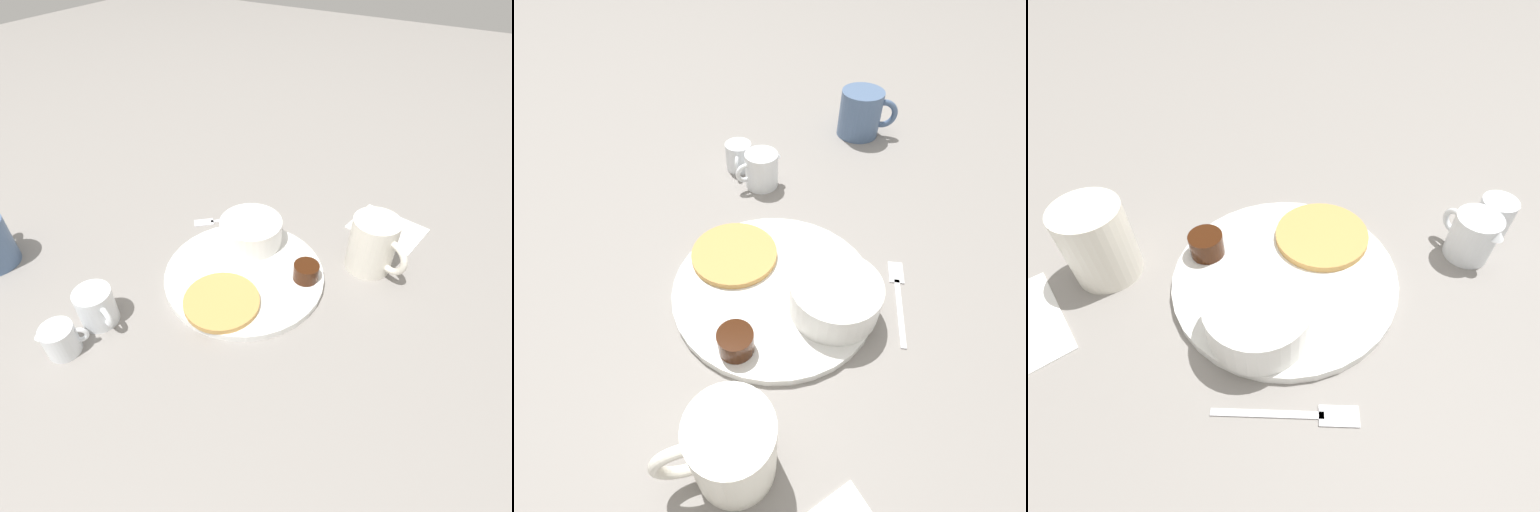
{
  "view_description": "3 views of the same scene",
  "coord_description": "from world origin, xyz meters",
  "views": [
    {
      "loc": [
        0.26,
        -0.4,
        0.49
      ],
      "look_at": [
        0.02,
        0.01,
        0.05
      ],
      "focal_mm": 28.0,
      "sensor_mm": 36.0,
      "label": 1
    },
    {
      "loc": [
        0.22,
        0.25,
        0.42
      ],
      "look_at": [
        -0.01,
        -0.02,
        0.05
      ],
      "focal_mm": 28.0,
      "sensor_mm": 36.0,
      "label": 2
    },
    {
      "loc": [
        -0.21,
        0.23,
        0.38
      ],
      "look_at": [
        0.01,
        -0.01,
        0.03
      ],
      "focal_mm": 28.0,
      "sensor_mm": 36.0,
      "label": 3
    }
  ],
  "objects": [
    {
      "name": "syrup_cup",
      "position": [
        0.09,
        0.04,
        0.03
      ],
      "size": [
        0.04,
        0.04,
        0.03
      ],
      "color": "#38190A",
      "rests_on": "plate"
    },
    {
      "name": "plate",
      "position": [
        0.0,
        0.0,
        0.01
      ],
      "size": [
        0.27,
        0.27,
        0.01
      ],
      "color": "white",
      "rests_on": "ground_plane"
    },
    {
      "name": "creamer_pitcher_near",
      "position": [
        -0.14,
        -0.19,
        0.03
      ],
      "size": [
        0.08,
        0.06,
        0.06
      ],
      "color": "white",
      "rests_on": "ground_plane"
    },
    {
      "name": "fork",
      "position": [
        -0.12,
        0.11,
        0.0
      ],
      "size": [
        0.11,
        0.1,
        0.0
      ],
      "color": "silver",
      "rests_on": "ground_plane"
    },
    {
      "name": "ground_plane",
      "position": [
        0.0,
        0.0,
        0.0
      ],
      "size": [
        4.0,
        4.0,
        0.0
      ],
      "primitive_type": "plane",
      "color": "gray"
    },
    {
      "name": "bowl",
      "position": [
        -0.03,
        0.07,
        0.04
      ],
      "size": [
        0.11,
        0.11,
        0.05
      ],
      "color": "white",
      "rests_on": "plate"
    },
    {
      "name": "coffee_mug",
      "position": [
        0.17,
        0.14,
        0.05
      ],
      "size": [
        0.11,
        0.08,
        0.1
      ],
      "color": "silver",
      "rests_on": "ground_plane"
    },
    {
      "name": "creamer_pitcher_far",
      "position": [
        -0.14,
        -0.26,
        0.03
      ],
      "size": [
        0.05,
        0.05,
        0.05
      ],
      "color": "white",
      "rests_on": "ground_plane"
    },
    {
      "name": "pancake_stack",
      "position": [
        0.01,
        -0.08,
        0.02
      ],
      "size": [
        0.12,
        0.12,
        0.01
      ],
      "color": "tan",
      "rests_on": "plate"
    },
    {
      "name": "butter_ramekin",
      "position": [
        -0.02,
        0.1,
        0.03
      ],
      "size": [
        0.05,
        0.05,
        0.04
      ],
      "color": "white",
      "rests_on": "plate"
    }
  ]
}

